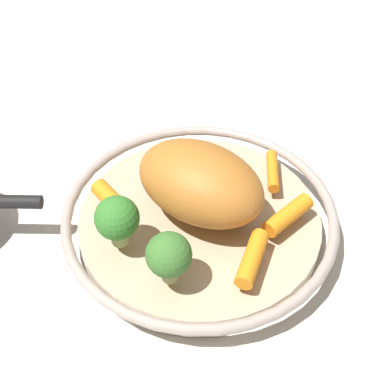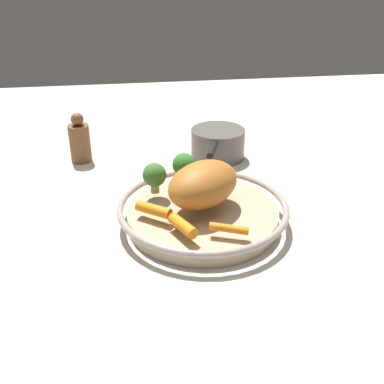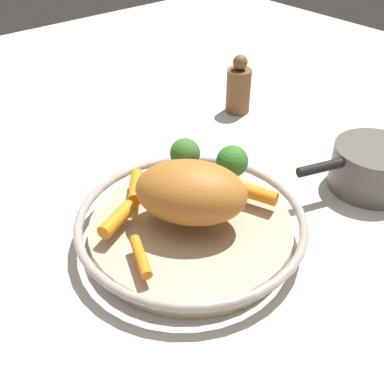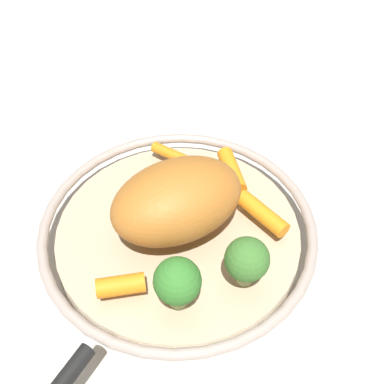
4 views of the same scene
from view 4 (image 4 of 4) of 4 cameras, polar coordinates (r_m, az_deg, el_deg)
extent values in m
plane|color=beige|center=(0.62, -1.54, -6.17)|extent=(2.16, 2.16, 0.00)
cylinder|color=tan|center=(0.61, -1.57, -5.30)|extent=(0.29, 0.29, 0.03)
torus|color=#A5968C|center=(0.59, -1.61, -4.01)|extent=(0.33, 0.33, 0.01)
ellipsoid|color=#B06827|center=(0.56, -2.06, -1.22)|extent=(0.18, 0.19, 0.08)
cylinder|color=orange|center=(0.59, 8.00, -2.43)|extent=(0.06, 0.07, 0.02)
cylinder|color=orange|center=(0.64, 4.54, 2.43)|extent=(0.07, 0.05, 0.02)
cylinder|color=orange|center=(0.53, -8.09, -10.46)|extent=(0.04, 0.05, 0.02)
cylinder|color=orange|center=(0.66, -1.97, 4.15)|extent=(0.04, 0.07, 0.02)
cylinder|color=#97A966|center=(0.52, -1.61, -11.79)|extent=(0.02, 0.02, 0.02)
sphere|color=#33752A|center=(0.50, -1.68, -10.07)|extent=(0.05, 0.05, 0.05)
cylinder|color=#9CA466|center=(0.54, 6.03, -9.36)|extent=(0.02, 0.02, 0.02)
sphere|color=#3A6F2C|center=(0.52, 6.28, -7.60)|extent=(0.05, 0.05, 0.05)
camera|label=1|loc=(0.38, 68.00, 15.35)|focal=46.50mm
camera|label=2|loc=(1.13, 19.49, 44.61)|focal=43.84mm
camera|label=3|loc=(0.84, -31.24, 39.95)|focal=43.61mm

